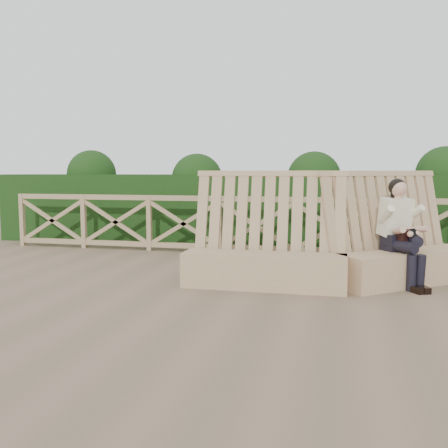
# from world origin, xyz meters

# --- Properties ---
(ground) EXTENTS (60.00, 60.00, 0.00)m
(ground) POSITION_xyz_m (0.00, 0.00, 0.00)
(ground) COLOR brown
(ground) RESTS_ON ground
(bench) EXTENTS (4.04, 2.03, 1.60)m
(bench) POSITION_xyz_m (1.51, 1.25, 0.40)
(bench) COLOR #927353
(bench) RESTS_ON ground
(woman) EXTENTS (0.69, 0.92, 1.47)m
(woman) POSITION_xyz_m (2.37, 1.45, 0.79)
(woman) COLOR black
(woman) RESTS_ON ground
(guardrail) EXTENTS (10.10, 0.09, 1.10)m
(guardrail) POSITION_xyz_m (0.00, 3.50, 0.55)
(guardrail) COLOR olive
(guardrail) RESTS_ON ground
(hedge) EXTENTS (12.00, 1.20, 1.50)m
(hedge) POSITION_xyz_m (0.00, 4.70, 0.75)
(hedge) COLOR black
(hedge) RESTS_ON ground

